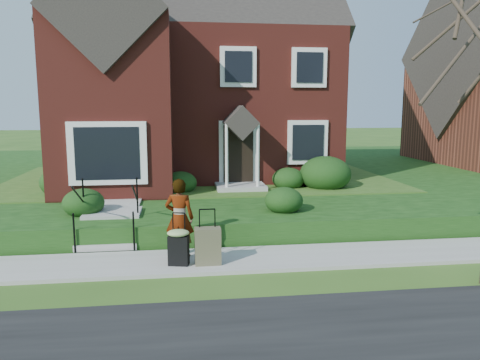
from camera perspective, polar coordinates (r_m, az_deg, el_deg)
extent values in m
plane|color=#2D5119|center=(10.23, -2.62, -9.99)|extent=(120.00, 120.00, 0.00)
cube|color=#9E9B93|center=(10.22, -2.63, -9.77)|extent=(60.00, 1.60, 0.08)
cube|color=#14390F|center=(21.31, 5.55, 0.79)|extent=(44.00, 20.00, 0.60)
cube|color=#9E9B93|center=(14.98, -13.91, -1.64)|extent=(1.20, 6.00, 0.06)
cube|color=maroon|center=(19.66, -5.27, 8.88)|extent=(10.00, 8.00, 5.40)
cube|color=maroon|center=(14.97, -15.37, 8.58)|extent=(3.60, 2.40, 5.40)
cube|color=white|center=(13.89, -15.78, 3.18)|extent=(2.20, 0.30, 1.80)
cube|color=black|center=(15.80, -0.21, 2.90)|extent=(1.00, 0.12, 2.10)
cube|color=black|center=(16.25, 8.23, 4.57)|extent=(1.40, 0.10, 1.50)
cube|color=#9E9B93|center=(11.23, -16.03, -7.77)|extent=(1.40, 0.30, 0.15)
cube|color=#9E9B93|center=(11.47, -15.84, -6.62)|extent=(1.40, 0.30, 0.15)
cube|color=#9E9B93|center=(11.72, -15.67, -5.52)|extent=(1.40, 0.30, 0.15)
cube|color=#9E9B93|center=(11.97, -15.50, -4.47)|extent=(1.40, 0.30, 0.15)
cube|color=#9E9B93|center=(12.50, -15.16, -3.89)|extent=(1.40, 0.80, 0.15)
cylinder|color=black|center=(11.10, -19.56, -6.12)|extent=(0.04, 0.04, 0.90)
cylinder|color=black|center=(12.12, -18.56, -1.92)|extent=(0.04, 0.04, 0.90)
cylinder|color=black|center=(10.90, -12.83, -6.09)|extent=(0.04, 0.04, 0.90)
cylinder|color=black|center=(11.94, -12.42, -1.82)|extent=(0.04, 0.04, 0.90)
ellipsoid|color=black|center=(15.54, -20.76, 0.15)|extent=(1.41, 1.41, 0.99)
ellipsoid|color=black|center=(15.11, -7.28, -0.05)|extent=(1.06, 1.06, 0.74)
ellipsoid|color=black|center=(15.82, 5.91, 0.42)|extent=(1.09, 1.09, 0.76)
ellipsoid|color=black|center=(15.94, 10.38, 1.18)|extent=(1.72, 1.72, 1.20)
ellipsoid|color=black|center=(12.54, -18.56, -2.32)|extent=(1.05, 1.05, 0.74)
ellipsoid|color=black|center=(12.31, 5.36, -2.16)|extent=(1.01, 1.01, 0.71)
imported|color=#999999|center=(10.22, -7.39, -4.59)|extent=(0.70, 0.53, 1.72)
cube|color=black|center=(9.81, -7.49, -8.50)|extent=(0.45, 0.32, 0.62)
cylinder|color=black|center=(9.60, -7.59, -4.09)|extent=(0.25, 0.08, 0.03)
cylinder|color=black|center=(9.66, -8.30, -5.45)|extent=(0.02, 0.02, 0.46)
cylinder|color=black|center=(9.66, -6.82, -5.42)|extent=(0.02, 0.02, 0.46)
cylinder|color=black|center=(9.89, -8.31, -10.07)|extent=(0.05, 0.07, 0.06)
cylinder|color=black|center=(9.89, -6.61, -10.03)|extent=(0.05, 0.07, 0.06)
ellipsoid|color=#96B366|center=(9.70, -7.54, -6.35)|extent=(0.53, 0.47, 0.14)
cube|color=brown|center=(9.78, -3.94, -8.04)|extent=(0.54, 0.31, 0.77)
cylinder|color=black|center=(9.58, -3.99, -3.69)|extent=(0.32, 0.03, 0.03)
cylinder|color=black|center=(9.62, -4.94, -4.80)|extent=(0.02, 0.02, 0.37)
cylinder|color=black|center=(9.64, -3.02, -4.75)|extent=(0.02, 0.02, 0.37)
cylinder|color=black|center=(9.88, -5.02, -10.03)|extent=(0.04, 0.06, 0.06)
cylinder|color=black|center=(9.90, -2.82, -9.97)|extent=(0.04, 0.06, 0.06)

